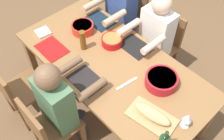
% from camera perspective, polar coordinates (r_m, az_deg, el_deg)
% --- Properties ---
extents(ground_plane, '(8.00, 8.00, 0.00)m').
position_cam_1_polar(ground_plane, '(3.10, -0.00, -7.40)').
color(ground_plane, brown).
extents(dining_table, '(2.00, 0.96, 0.74)m').
position_cam_1_polar(dining_table, '(2.56, -0.00, 0.49)').
color(dining_table, olive).
rests_on(dining_table, ground_plane).
extents(chair_near_right, '(0.40, 0.40, 0.85)m').
position_cam_1_polar(chair_near_right, '(3.37, 3.68, 10.96)').
color(chair_near_right, brown).
rests_on(chair_near_right, ground_plane).
extents(diner_near_right, '(0.41, 0.53, 1.20)m').
position_cam_1_polar(diner_near_right, '(3.13, 1.46, 12.54)').
color(diner_near_right, '#2D2D38').
rests_on(diner_near_right, ground_plane).
extents(chair_far_center, '(0.40, 0.40, 0.85)m').
position_cam_1_polar(chair_far_center, '(2.48, -14.00, -12.01)').
color(chair_far_center, brown).
rests_on(chair_far_center, ground_plane).
extents(diner_far_center, '(0.41, 0.53, 1.20)m').
position_cam_1_polar(diner_far_center, '(2.33, -11.29, -6.97)').
color(diner_far_center, '#2D2D38').
rests_on(diner_far_center, ground_plane).
extents(chair_far_right, '(0.40, 0.40, 0.85)m').
position_cam_1_polar(chair_far_right, '(2.78, -20.23, -4.22)').
color(chair_far_right, brown).
rests_on(chair_far_right, ground_plane).
extents(chair_near_center, '(0.40, 0.40, 0.85)m').
position_cam_1_polar(chair_near_center, '(3.12, 10.90, 6.07)').
color(chair_near_center, brown).
rests_on(chair_near_center, ground_plane).
extents(diner_near_center, '(0.41, 0.53, 1.20)m').
position_cam_1_polar(diner_near_center, '(2.86, 9.17, 7.42)').
color(diner_near_center, '#2D2D38').
rests_on(diner_near_center, ground_plane).
extents(serving_bowl_fruit, '(0.21, 0.21, 0.08)m').
position_cam_1_polar(serving_bowl_fruit, '(2.64, -0.03, 6.49)').
color(serving_bowl_fruit, red).
rests_on(serving_bowl_fruit, dining_table).
extents(serving_bowl_pasta, '(0.29, 0.29, 0.10)m').
position_cam_1_polar(serving_bowl_pasta, '(2.34, 10.81, -2.17)').
color(serving_bowl_pasta, '#B21923').
rests_on(serving_bowl_pasta, dining_table).
extents(serving_bowl_salad, '(0.23, 0.23, 0.09)m').
position_cam_1_polar(serving_bowl_salad, '(2.80, -6.49, 9.30)').
color(serving_bowl_salad, red).
rests_on(serving_bowl_salad, dining_table).
extents(cutting_board, '(0.43, 0.28, 0.02)m').
position_cam_1_polar(cutting_board, '(2.17, 8.70, -10.26)').
color(cutting_board, tan).
rests_on(cutting_board, dining_table).
extents(bread_loaf, '(0.33, 0.16, 0.09)m').
position_cam_1_polar(bread_loaf, '(2.12, 8.88, -9.54)').
color(bread_loaf, tan).
rests_on(bread_loaf, cutting_board).
extents(beer_bottle, '(0.06, 0.06, 0.22)m').
position_cam_1_polar(beer_bottle, '(2.57, -6.44, 6.50)').
color(beer_bottle, brown).
rests_on(beer_bottle, dining_table).
extents(wine_glass, '(0.08, 0.08, 0.17)m').
position_cam_1_polar(wine_glass, '(2.10, 16.32, -10.12)').
color(wine_glass, silver).
rests_on(wine_glass, dining_table).
extents(placemat_near_right, '(0.32, 0.23, 0.01)m').
position_cam_1_polar(placemat_near_right, '(2.94, -2.78, 10.79)').
color(placemat_near_right, '#142333').
rests_on(placemat_near_right, dining_table).
extents(placemat_far_center, '(0.32, 0.23, 0.01)m').
position_cam_1_polar(placemat_far_center, '(2.37, -5.66, -2.33)').
color(placemat_far_center, black).
rests_on(placemat_far_center, dining_table).
extents(placemat_far_right, '(0.32, 0.23, 0.01)m').
position_cam_1_polar(placemat_far_right, '(2.69, -13.10, 4.56)').
color(placemat_far_right, maroon).
rests_on(placemat_far_right, dining_table).
extents(placemat_near_center, '(0.32, 0.23, 0.01)m').
position_cam_1_polar(placemat_near_center, '(2.66, 5.07, 5.20)').
color(placemat_near_center, black).
rests_on(placemat_near_center, dining_table).
extents(carving_knife, '(0.05, 0.23, 0.01)m').
position_cam_1_polar(carving_knife, '(2.34, 3.28, -2.97)').
color(carving_knife, silver).
rests_on(carving_knife, dining_table).
extents(napkin_stack, '(0.16, 0.16, 0.02)m').
position_cam_1_polar(napkin_stack, '(2.88, -14.92, 8.02)').
color(napkin_stack, white).
rests_on(napkin_stack, dining_table).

